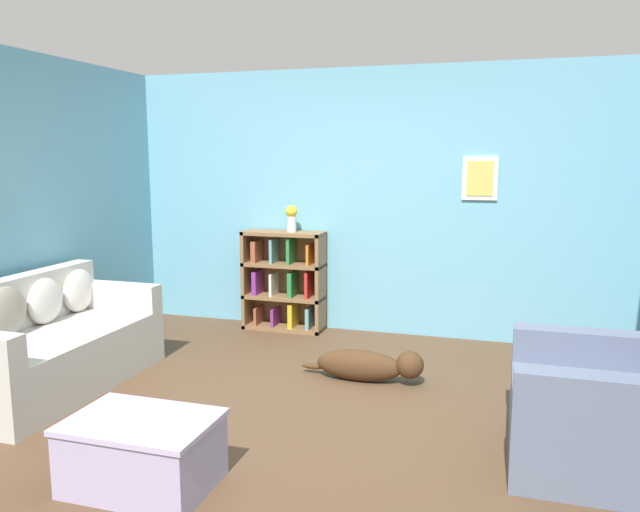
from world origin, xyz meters
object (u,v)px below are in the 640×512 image
(bookshelf, at_px, (285,281))
(coffee_table, at_px, (142,450))
(vase, at_px, (292,217))
(recliner_chair, at_px, (618,407))
(couch, at_px, (47,346))
(dog, at_px, (369,365))

(bookshelf, height_order, coffee_table, bookshelf)
(vase, bearing_deg, recliner_chair, -37.99)
(couch, distance_m, coffee_table, 1.85)
(couch, relative_size, bookshelf, 1.73)
(coffee_table, xyz_separation_m, vase, (-0.27, 3.12, 0.95))
(couch, bearing_deg, bookshelf, 61.04)
(couch, bearing_deg, vase, 58.98)
(recliner_chair, height_order, vase, vase)
(recliner_chair, relative_size, dog, 1.03)
(dog, bearing_deg, coffee_table, -113.12)
(couch, distance_m, vase, 2.55)
(vase, bearing_deg, coffee_table, -85.15)
(recliner_chair, bearing_deg, bookshelf, 142.63)
(couch, xyz_separation_m, dog, (2.32, 0.85, -0.20))
(recliner_chair, height_order, dog, recliner_chair)
(bookshelf, distance_m, vase, 0.67)
(bookshelf, relative_size, coffee_table, 1.30)
(bookshelf, distance_m, dog, 1.74)
(vase, bearing_deg, couch, -121.02)
(couch, bearing_deg, dog, 20.03)
(couch, height_order, bookshelf, bookshelf)
(coffee_table, xyz_separation_m, dog, (0.81, 1.90, -0.07))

